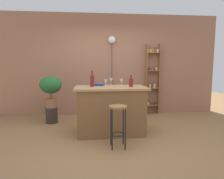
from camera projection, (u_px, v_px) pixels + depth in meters
ground at (112, 138)px, 3.73m from camera, size 12.00×12.00×0.00m
back_wall at (106, 65)px, 5.48m from camera, size 6.40×0.10×2.80m
kitchen_counter at (111, 110)px, 3.97m from camera, size 1.44×0.80×0.96m
bar_stool at (118, 117)px, 3.24m from camera, size 0.30×0.30×0.72m
spice_shelf at (152, 78)px, 5.51m from camera, size 0.39×0.16×1.99m
plant_stool at (52, 115)px, 4.70m from camera, size 0.28×0.28×0.38m
potted_plant at (51, 87)px, 4.62m from camera, size 0.52×0.47×0.76m
bottle_soda_blue at (92, 81)px, 3.91m from camera, size 0.08×0.08×0.32m
bottle_spirits_clear at (131, 82)px, 3.89m from camera, size 0.08×0.08×0.23m
wine_glass_left at (111, 80)px, 4.03m from camera, size 0.07×0.07×0.16m
wine_glass_center at (106, 82)px, 3.72m from camera, size 0.07×0.07×0.16m
wine_glass_right at (121, 81)px, 3.82m from camera, size 0.07×0.07×0.16m
cookbook at (99, 85)px, 4.14m from camera, size 0.24×0.20×0.03m
pendant_globe_light at (112, 41)px, 5.31m from camera, size 0.20×0.20×2.18m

